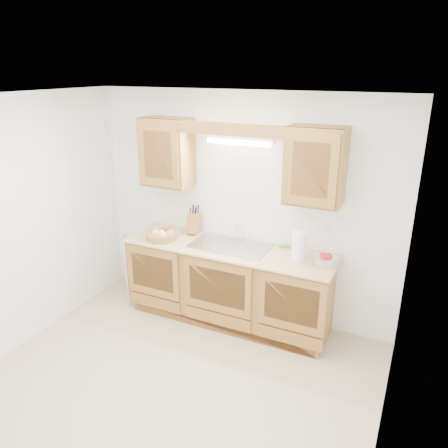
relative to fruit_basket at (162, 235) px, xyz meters
The scene contains 17 objects.
room 1.36m from the fruit_basket, 53.99° to the right, with size 3.52×3.50×2.50m.
base_cabinets 0.94m from the fruit_basket, ahead, with size 2.20×0.60×0.86m, color #9C662E.
countertop 0.79m from the fruit_basket, ahead, with size 2.30×0.63×0.04m, color tan.
upper_cabinet_left 0.92m from the fruit_basket, 100.68° to the left, with size 0.55×0.33×0.75m, color #9C662E.
upper_cabinet_right 1.85m from the fruit_basket, ahead, with size 0.55×0.33×0.75m, color #9C662E.
valance 1.43m from the fruit_basket, ahead, with size 2.20×0.05×0.12m, color #9C662E.
fluorescent_fixture 1.35m from the fruit_basket, 23.70° to the left, with size 0.76×0.08×0.08m.
sink 0.80m from the fruit_basket, ahead, with size 0.84×0.46×0.36m.
wire_shelf_pole 0.44m from the fruit_basket, 161.63° to the right, with size 0.03×0.03×2.00m, color silver.
outlet_plate 1.79m from the fruit_basket, 13.57° to the left, with size 0.08×0.01×0.12m, color white.
fruit_basket is the anchor object (origin of this frame).
knife_block 0.40m from the fruit_basket, 51.85° to the left, with size 0.13×0.20×0.35m.
orange_canister 0.44m from the fruit_basket, 56.65° to the left, with size 0.10×0.10×0.24m.
soap_bottle 0.43m from the fruit_basket, 60.24° to the left, with size 0.10×0.10×0.21m, color blue.
sponge 1.37m from the fruit_basket, 15.48° to the left, with size 0.12×0.09×0.02m.
paper_towel 1.55m from the fruit_basket, ahead, with size 0.17×0.17×0.35m.
apple_bowl 1.82m from the fruit_basket, ahead, with size 0.30×0.30×0.12m.
Camera 1 is at (1.81, -2.72, 2.72)m, focal length 35.00 mm.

